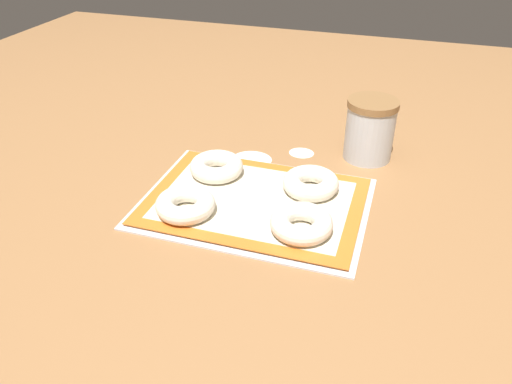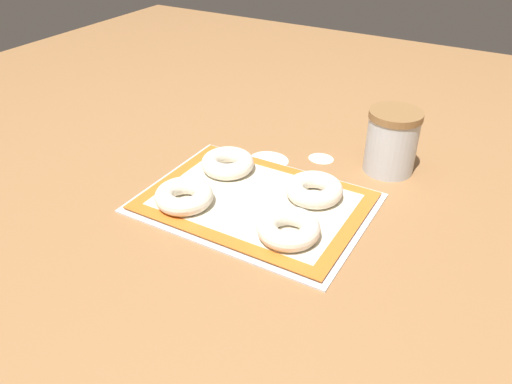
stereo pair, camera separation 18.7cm
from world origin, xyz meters
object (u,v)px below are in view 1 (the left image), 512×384
at_px(bagel_back_left, 216,167).
at_px(bagel_back_right, 311,183).
at_px(flour_canister, 370,129).
at_px(baking_tray, 256,202).
at_px(bagel_front_left, 185,204).
at_px(bagel_front_right, 301,223).

bearing_deg(bagel_back_left, bagel_back_right, -1.14).
bearing_deg(bagel_back_right, flour_canister, 65.78).
distance_m(bagel_back_right, flour_canister, 0.24).
bearing_deg(baking_tray, bagel_back_right, 34.56).
distance_m(bagel_front_left, bagel_front_right, 0.24).
bearing_deg(flour_canister, bagel_front_right, -102.58).
height_order(bagel_front_right, flour_canister, flour_canister).
xyz_separation_m(bagel_front_right, bagel_back_right, (-0.01, 0.15, 0.00)).
bearing_deg(bagel_back_left, baking_tray, -32.12).
distance_m(baking_tray, bagel_back_right, 0.13).
bearing_deg(flour_canister, bagel_back_left, -146.66).
height_order(baking_tray, flour_canister, flour_canister).
xyz_separation_m(bagel_front_left, bagel_back_left, (0.00, 0.16, 0.00)).
height_order(baking_tray, bagel_back_left, bagel_back_left).
relative_size(bagel_front_left, flour_canister, 0.81).
relative_size(bagel_front_right, flour_canister, 0.81).
xyz_separation_m(bagel_front_left, bagel_back_right, (0.22, 0.16, 0.00)).
relative_size(baking_tray, bagel_front_left, 3.89).
xyz_separation_m(baking_tray, bagel_back_right, (0.10, 0.07, 0.03)).
distance_m(baking_tray, flour_canister, 0.35).
height_order(bagel_front_left, bagel_back_left, same).
bearing_deg(flour_canister, bagel_front_left, -130.78).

